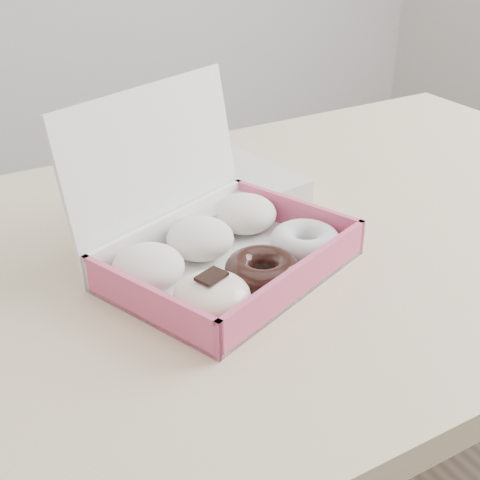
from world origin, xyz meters
TOP-DOWN VIEW (x-y plane):
  - table at (0.00, 0.00)m, footprint 1.20×0.80m
  - donut_box at (-0.19, -0.05)m, footprint 0.36×0.34m
  - newspapers at (-0.10, 0.12)m, footprint 0.25×0.21m

SIDE VIEW (x-z plane):
  - table at x=0.00m, z-range 0.30..1.05m
  - newspapers at x=-0.10m, z-range 0.75..0.79m
  - donut_box at x=-0.19m, z-range 0.68..0.89m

